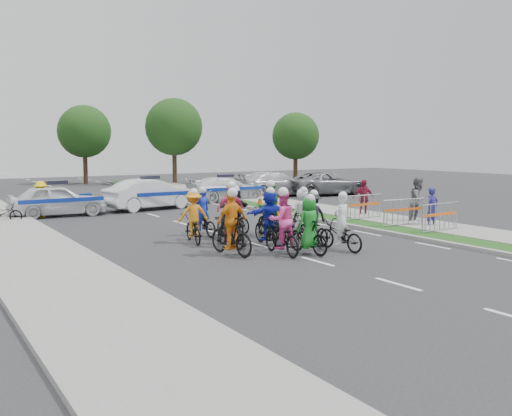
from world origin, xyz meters
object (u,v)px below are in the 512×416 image
barrier_0 (440,219)px  tree_2 (296,136)px  civilian_sedan (274,184)px  rider_9 (230,217)px  rider_3 (231,229)px  cone_1 (260,200)px  police_car_0 (57,200)px  police_car_2 (225,189)px  rider_12 (202,219)px  cone_0 (278,208)px  barrier_2 (364,208)px  parked_bike (3,213)px  rider_6 (230,228)px  rider_11 (235,213)px  marshal_hiviz (41,199)px  rider_10 (193,222)px  police_car_1 (150,194)px  spectator_1 (418,201)px  rider_5 (269,221)px  rider_2 (281,230)px  rider_1 (308,231)px  rider_4 (312,223)px  rider_8 (269,216)px  tree_4 (84,132)px  barrier_1 (403,213)px  rider_7 (302,218)px  spectator_0 (432,208)px  rider_0 (340,231)px  spectator_2 (363,198)px

barrier_0 → tree_2: tree_2 is taller
civilian_sedan → rider_9: bearing=141.3°
rider_3 → cone_1: rider_3 is taller
police_car_0 → police_car_2: (9.71, 2.12, -0.04)m
rider_12 → cone_0: size_ratio=2.50×
barrier_2 → parked_bike: 14.89m
rider_6 → parked_bike: 11.07m
rider_11 → marshal_hiviz: (-5.04, 8.33, 0.07)m
tree_2 → rider_10: bearing=-132.4°
police_car_1 → spectator_1: (7.34, -10.49, 0.19)m
rider_5 → parked_bike: size_ratio=1.23×
police_car_1 → cone_1: size_ratio=6.49×
police_car_1 → marshal_hiviz: 5.23m
rider_2 → rider_12: 4.35m
rider_1 → rider_4: size_ratio=1.01×
rider_9 → rider_11: 1.41m
rider_8 → rider_11: size_ratio=1.19×
rider_5 → tree_4: (2.71, 31.14, 3.40)m
rider_1 → barrier_2: size_ratio=0.89×
rider_6 → rider_9: rider_9 is taller
rider_10 → cone_0: bearing=-133.0°
rider_6 → marshal_hiviz: 11.28m
rider_10 → marshal_hiviz: 9.82m
marshal_hiviz → rider_10: bearing=135.3°
rider_12 → police_car_0: (-3.04, 8.29, 0.14)m
rider_4 → rider_9: bearing=-46.7°
rider_8 → barrier_1: rider_8 is taller
rider_7 → tree_4: size_ratio=0.28×
spectator_0 → barrier_0: 1.47m
police_car_0 → rider_10: bearing=-163.8°
rider_0 → barrier_2: bearing=-144.0°
rider_4 → police_car_0: (-5.35, 11.62, 0.03)m
civilian_sedan → rider_5: bearing=146.0°
rider_1 → rider_0: bearing=172.9°
police_car_0 → police_car_2: 9.94m
rider_1 → tree_2: size_ratio=0.31×
rider_5 → spectator_0: bearing=-179.1°
rider_6 → spectator_0: 8.56m
rider_0 → rider_1: rider_0 is taller
rider_0 → police_car_1: (-0.83, 13.36, 0.15)m
rider_7 → spectator_2: size_ratio=1.07×
tree_4 → spectator_2: bearing=-80.2°
rider_6 → police_car_0: rider_6 is taller
rider_0 → police_car_1: size_ratio=0.40×
rider_9 → rider_11: size_ratio=1.16×
cone_1 → tree_2: tree_2 is taller
rider_10 → barrier_1: (8.28, -1.28, -0.14)m
rider_7 → cone_1: 9.79m
rider_2 → barrier_2: 8.07m
police_car_0 → marshal_hiviz: marshal_hiviz is taller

